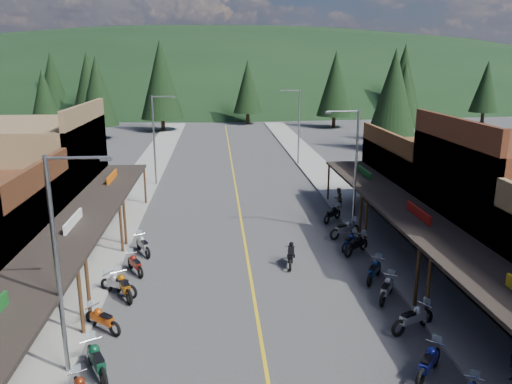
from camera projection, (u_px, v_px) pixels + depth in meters
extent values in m
plane|color=#38383A|center=(253.00, 292.00, 24.24)|extent=(220.00, 220.00, 0.00)
cube|color=gold|center=(236.00, 189.00, 43.51)|extent=(0.15, 90.00, 0.01)
cube|color=gray|center=(135.00, 191.00, 42.82)|extent=(3.40, 94.00, 0.15)
cube|color=gray|center=(334.00, 187.00, 44.17)|extent=(3.40, 94.00, 0.15)
cylinder|color=#472D19|center=(81.00, 303.00, 20.02)|extent=(0.16, 0.16, 3.00)
cube|color=#3F2111|center=(43.00, 226.00, 24.30)|extent=(0.30, 9.00, 6.20)
cube|color=black|center=(74.00, 227.00, 24.44)|extent=(3.20, 9.00, 0.18)
cylinder|color=#472D19|center=(88.00, 289.00, 21.18)|extent=(0.16, 0.16, 3.00)
cylinder|color=#472D19|center=(121.00, 229.00, 28.70)|extent=(0.16, 0.16, 3.00)
cube|color=silver|center=(73.00, 223.00, 24.39)|extent=(0.12, 3.00, 0.70)
cube|color=brown|center=(31.00, 176.00, 33.15)|extent=(8.00, 10.20, 7.00)
cube|color=brown|center=(89.00, 166.00, 33.29)|extent=(0.30, 10.20, 8.20)
cube|color=black|center=(112.00, 181.00, 33.69)|extent=(3.20, 10.20, 0.18)
cylinder|color=#472D19|center=(125.00, 223.00, 29.85)|extent=(0.16, 0.16, 3.00)
cylinder|color=#472D19|center=(145.00, 186.00, 38.52)|extent=(0.16, 0.16, 3.00)
cube|color=#CC590C|center=(112.00, 178.00, 33.64)|extent=(0.12, 3.00, 0.70)
cylinder|color=#472D19|center=(428.00, 290.00, 21.14)|extent=(0.16, 0.16, 3.00)
cube|color=#562B19|center=(447.00, 197.00, 25.62)|extent=(0.30, 9.00, 8.20)
cube|color=black|center=(418.00, 218.00, 25.79)|extent=(3.20, 9.00, 0.18)
cylinder|color=#472D19|center=(417.00, 278.00, 22.30)|extent=(0.16, 0.16, 3.00)
cylinder|color=#472D19|center=(366.00, 223.00, 29.81)|extent=(0.16, 0.16, 3.00)
cube|color=#B2140F|center=(418.00, 215.00, 25.73)|extent=(0.12, 3.00, 0.70)
cube|color=#4C2D16|center=(437.00, 182.00, 35.58)|extent=(8.00, 10.20, 5.00)
cube|color=#4C2D16|center=(385.00, 175.00, 35.12)|extent=(0.30, 10.20, 6.20)
cube|color=black|center=(364.00, 177.00, 35.04)|extent=(3.20, 10.20, 0.18)
cylinder|color=#472D19|center=(360.00, 217.00, 30.97)|extent=(0.16, 0.16, 3.00)
cylinder|color=#472D19|center=(328.00, 183.00, 39.64)|extent=(0.16, 0.16, 3.00)
cube|color=#14591E|center=(364.00, 174.00, 34.99)|extent=(0.12, 3.00, 0.70)
cylinder|color=gray|center=(57.00, 271.00, 16.89)|extent=(0.16, 0.16, 8.00)
cylinder|color=gray|center=(77.00, 158.00, 15.97)|extent=(2.00, 0.10, 0.10)
cube|color=gray|center=(106.00, 159.00, 16.05)|extent=(0.35, 0.18, 0.12)
cylinder|color=gray|center=(154.00, 142.00, 43.87)|extent=(0.16, 0.16, 8.00)
cylinder|color=gray|center=(163.00, 96.00, 42.95)|extent=(2.00, 0.10, 0.10)
cube|color=gray|center=(174.00, 97.00, 43.03)|extent=(0.35, 0.18, 0.12)
cylinder|color=gray|center=(356.00, 173.00, 31.48)|extent=(0.16, 0.16, 8.00)
cylinder|color=gray|center=(343.00, 111.00, 30.40)|extent=(2.00, 0.10, 0.10)
cube|color=gray|center=(328.00, 112.00, 30.34)|extent=(0.35, 0.18, 0.12)
cylinder|color=gray|center=(299.00, 128.00, 52.68)|extent=(0.16, 0.16, 8.00)
cylinder|color=gray|center=(290.00, 90.00, 51.60)|extent=(2.00, 0.10, 0.10)
cube|color=gray|center=(281.00, 91.00, 51.54)|extent=(0.35, 0.18, 0.12)
ellipsoid|color=black|center=(221.00, 97.00, 154.33)|extent=(310.00, 140.00, 60.00)
cylinder|color=black|center=(91.00, 117.00, 89.58)|extent=(0.60, 0.60, 2.00)
cone|color=black|center=(88.00, 82.00, 87.98)|extent=(5.88, 5.88, 10.50)
cylinder|color=black|center=(163.00, 125.00, 79.10)|extent=(0.60, 0.60, 2.00)
cone|color=black|center=(161.00, 80.00, 77.31)|extent=(6.72, 6.72, 12.00)
cylinder|color=black|center=(248.00, 118.00, 87.89)|extent=(0.60, 0.60, 2.00)
cone|color=black|center=(248.00, 87.00, 86.49)|extent=(5.04, 5.04, 9.00)
cylinder|color=black|center=(334.00, 122.00, 83.20)|extent=(0.60, 0.60, 2.00)
cone|color=black|center=(335.00, 83.00, 81.60)|extent=(5.88, 5.88, 10.50)
cylinder|color=black|center=(401.00, 113.00, 96.00)|extent=(0.60, 0.60, 2.00)
cone|color=black|center=(404.00, 76.00, 94.21)|extent=(6.72, 6.72, 12.00)
cylinder|color=black|center=(482.00, 118.00, 89.22)|extent=(0.60, 0.60, 2.00)
cone|color=black|center=(486.00, 86.00, 87.81)|extent=(5.04, 5.04, 9.00)
cylinder|color=black|center=(56.00, 114.00, 94.74)|extent=(0.60, 0.60, 2.00)
cone|color=black|center=(52.00, 81.00, 93.14)|extent=(5.88, 5.88, 10.50)
cylinder|color=black|center=(49.00, 144.00, 60.83)|extent=(0.60, 0.60, 2.00)
cone|color=black|center=(45.00, 103.00, 59.55)|extent=(4.48, 4.48, 8.00)
cylinder|color=black|center=(401.00, 134.00, 69.21)|extent=(0.60, 0.60, 2.00)
cone|color=black|center=(404.00, 95.00, 67.83)|extent=(4.93, 4.93, 8.80)
cylinder|color=black|center=(101.00, 132.00, 70.77)|extent=(0.60, 0.60, 2.00)
cone|color=black|center=(97.00, 91.00, 69.29)|extent=(5.38, 5.38, 9.60)
cylinder|color=black|center=(390.00, 142.00, 62.15)|extent=(0.60, 0.60, 2.00)
cone|color=black|center=(394.00, 92.00, 60.57)|extent=(5.82, 5.82, 10.40)
imported|color=brown|center=(338.00, 198.00, 37.43)|extent=(0.87, 0.76, 1.55)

